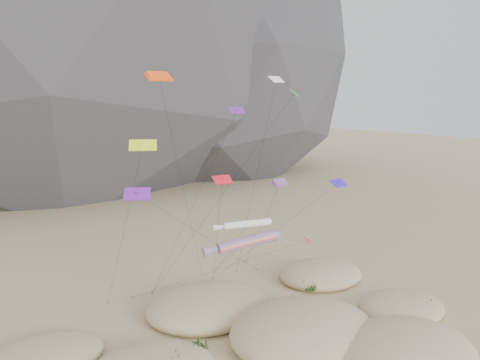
% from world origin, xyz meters
% --- Properties ---
extents(dunes, '(48.57, 36.46, 4.53)m').
position_xyz_m(dunes, '(-0.78, 2.89, 0.77)').
color(dunes, '#CCB789').
rests_on(dunes, ground).
extents(dune_grass, '(43.32, 28.10, 1.54)m').
position_xyz_m(dune_grass, '(-0.82, 3.41, 0.85)').
color(dune_grass, black).
rests_on(dune_grass, ground).
extents(kite_stakes, '(21.77, 3.33, 0.30)m').
position_xyz_m(kite_stakes, '(0.14, 22.14, 0.15)').
color(kite_stakes, '#3F2D1E').
rests_on(kite_stakes, ground).
extents(rainbow_tube_kite, '(8.46, 17.22, 11.49)m').
position_xyz_m(rainbow_tube_kite, '(-2.36, 6.61, 10.55)').
color(rainbow_tube_kite, '#EF4619').
rests_on(rainbow_tube_kite, ground).
extents(white_tube_kite, '(6.14, 10.87, 11.40)m').
position_xyz_m(white_tube_kite, '(0.94, 11.58, 10.74)').
color(white_tube_kite, white).
rests_on(white_tube_kite, ground).
extents(orange_parafoil, '(12.92, 13.54, 27.35)m').
position_xyz_m(orange_parafoil, '(-8.05, 13.27, 26.50)').
color(orange_parafoil, '#FF4E0D').
rests_on(orange_parafoil, ground).
extents(multi_parafoil, '(5.17, 14.34, 16.03)m').
position_xyz_m(multi_parafoil, '(4.01, 9.13, 15.41)').
color(multi_parafoil, red).
rests_on(multi_parafoil, ground).
extents(delta_kites, '(25.21, 17.93, 27.17)m').
position_xyz_m(delta_kites, '(-0.41, 10.99, 18.30)').
color(delta_kites, '#2C18D3').
rests_on(delta_kites, ground).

